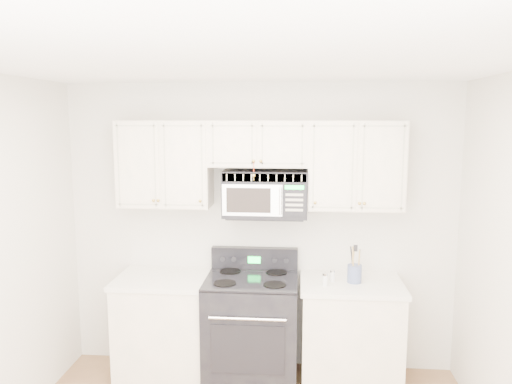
# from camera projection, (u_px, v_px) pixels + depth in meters

# --- Properties ---
(room) EXTENTS (3.51, 3.51, 2.61)m
(room) POSITION_uv_depth(u_px,v_px,m) (236.00, 296.00, 2.81)
(room) COLOR #A17A4F
(room) RESTS_ON ground
(base_cabinet_left) EXTENTS (0.86, 0.65, 0.92)m
(base_cabinet_left) POSITION_uv_depth(u_px,v_px,m) (168.00, 330.00, 4.42)
(base_cabinet_left) COLOR white
(base_cabinet_left) RESTS_ON ground
(base_cabinet_right) EXTENTS (0.86, 0.65, 0.92)m
(base_cabinet_right) POSITION_uv_depth(u_px,v_px,m) (350.00, 337.00, 4.29)
(base_cabinet_right) COLOR white
(base_cabinet_right) RESTS_ON ground
(range) EXTENTS (0.78, 0.71, 1.13)m
(range) POSITION_uv_depth(u_px,v_px,m) (252.00, 328.00, 4.33)
(range) COLOR black
(range) RESTS_ON ground
(upper_cabinets) EXTENTS (2.44, 0.37, 0.75)m
(upper_cabinets) POSITION_uv_depth(u_px,v_px,m) (259.00, 160.00, 4.28)
(upper_cabinets) COLOR white
(upper_cabinets) RESTS_ON ground
(microwave) EXTENTS (0.72, 0.41, 0.40)m
(microwave) POSITION_uv_depth(u_px,v_px,m) (265.00, 193.00, 4.29)
(microwave) COLOR black
(microwave) RESTS_ON ground
(utensil_crock) EXTENTS (0.12, 0.12, 0.32)m
(utensil_crock) POSITION_uv_depth(u_px,v_px,m) (355.00, 273.00, 4.19)
(utensil_crock) COLOR #45527D
(utensil_crock) RESTS_ON base_cabinet_right
(shaker_salt) EXTENTS (0.04, 0.04, 0.11)m
(shaker_salt) POSITION_uv_depth(u_px,v_px,m) (325.00, 279.00, 4.11)
(shaker_salt) COLOR silver
(shaker_salt) RESTS_ON base_cabinet_right
(shaker_pepper) EXTENTS (0.04, 0.04, 0.10)m
(shaker_pepper) POSITION_uv_depth(u_px,v_px,m) (332.00, 276.00, 4.21)
(shaker_pepper) COLOR silver
(shaker_pepper) RESTS_ON base_cabinet_right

